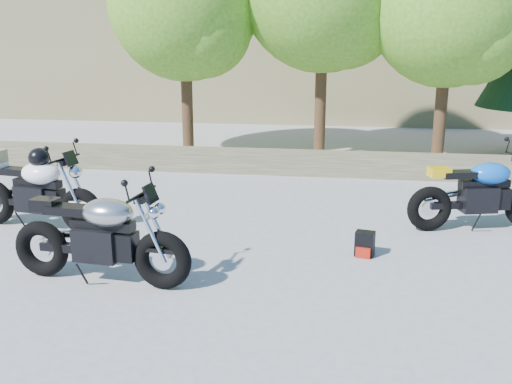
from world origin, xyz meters
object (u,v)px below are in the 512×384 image
Objects in this scene: backpack at (365,244)px; white_bike at (34,189)px; blue_bike at (481,194)px; silver_bike at (101,238)px.

white_bike is at bearing -172.61° from backpack.
silver_bike is at bearing -165.58° from blue_bike.
silver_bike is 1.00× the size of white_bike.
silver_bike reaches higher than blue_bike.
silver_bike is at bearing -35.04° from white_bike.
backpack is at bearing -156.05° from blue_bike.
white_bike reaches higher than silver_bike.
white_bike is at bearing 140.99° from silver_bike.
backpack is (3.14, 1.36, -0.40)m from silver_bike.
blue_bike is (6.76, 1.02, -0.07)m from white_bike.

